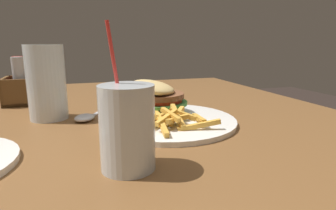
% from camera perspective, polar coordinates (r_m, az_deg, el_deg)
% --- Properties ---
extents(dining_table, '(1.38, 1.13, 0.71)m').
position_cam_1_polar(dining_table, '(0.62, -9.46, -12.14)').
color(dining_table, brown).
rests_on(dining_table, ground_plane).
extents(meal_plate_near, '(0.29, 0.29, 0.09)m').
position_cam_1_polar(meal_plate_near, '(0.63, -1.06, -0.76)').
color(meal_plate_near, white).
rests_on(meal_plate_near, dining_table).
extents(beer_glass, '(0.08, 0.08, 0.17)m').
position_cam_1_polar(beer_glass, '(0.69, -23.41, 3.66)').
color(beer_glass, silver).
rests_on(beer_glass, dining_table).
extents(juice_glass, '(0.08, 0.08, 0.20)m').
position_cam_1_polar(juice_glass, '(0.39, -8.25, -4.98)').
color(juice_glass, silver).
rests_on(juice_glass, dining_table).
extents(spoon, '(0.16, 0.10, 0.01)m').
position_cam_1_polar(spoon, '(0.66, -16.27, -2.35)').
color(spoon, silver).
rests_on(spoon, dining_table).
extents(condiment_caddy, '(0.11, 0.08, 0.13)m').
position_cam_1_polar(condiment_caddy, '(0.90, -27.93, 3.19)').
color(condiment_caddy, brown).
rests_on(condiment_caddy, dining_table).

